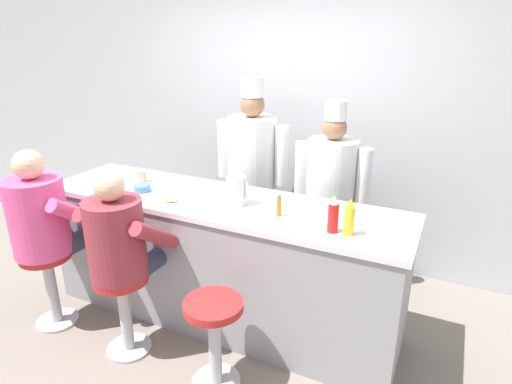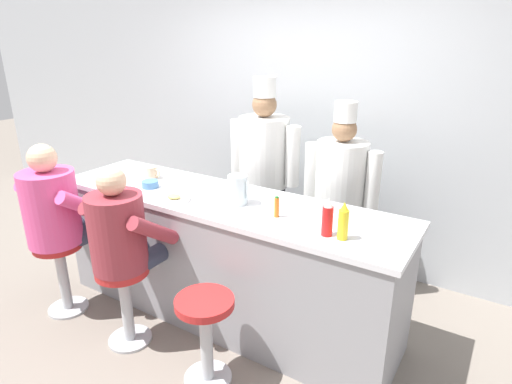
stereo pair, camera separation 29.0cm
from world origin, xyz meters
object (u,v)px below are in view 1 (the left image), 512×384
hot_sauce_bottle_orange (279,206)px  diner_seated_pink (43,221)px  cereal_bowl (142,188)px  empty_stool_round (214,330)px  mustard_bottle_yellow (349,218)px  cook_in_whites_far (331,190)px  breakfast_plate (171,202)px  cook_in_whites_near (252,168)px  water_pitcher_clear (236,190)px  diner_seated_maroon (120,245)px  ketchup_bottle_red (333,215)px  coffee_mug_tan (142,176)px

hot_sauce_bottle_orange → diner_seated_pink: 1.73m
cereal_bowl → empty_stool_round: cereal_bowl is taller
mustard_bottle_yellow → empty_stool_round: mustard_bottle_yellow is taller
empty_stool_round → cook_in_whites_far: bearing=79.2°
breakfast_plate → diner_seated_pink: bearing=-155.9°
cook_in_whites_near → cook_in_whites_far: (0.75, -0.03, -0.08)m
mustard_bottle_yellow → diner_seated_pink: diner_seated_pink is taller
mustard_bottle_yellow → water_pitcher_clear: mustard_bottle_yellow is taller
hot_sauce_bottle_orange → cereal_bowl: size_ratio=1.10×
mustard_bottle_yellow → diner_seated_maroon: (-1.39, -0.44, -0.28)m
diner_seated_maroon → cook_in_whites_near: 1.48m
mustard_bottle_yellow → empty_stool_round: size_ratio=0.38×
cook_in_whites_far → breakfast_plate: bearing=-130.0°
water_pitcher_clear → diner_seated_pink: size_ratio=0.15×
diner_seated_maroon → empty_stool_round: diner_seated_maroon is taller
water_pitcher_clear → diner_seated_maroon: size_ratio=0.16×
water_pitcher_clear → cook_in_whites_far: 0.97m
mustard_bottle_yellow → cook_in_whites_near: bearing=138.4°
hot_sauce_bottle_orange → diner_seated_maroon: diner_seated_maroon is taller
cereal_bowl → diner_seated_maroon: 0.59m
ketchup_bottle_red → mustard_bottle_yellow: size_ratio=1.02×
water_pitcher_clear → empty_stool_round: bearing=-75.2°
diner_seated_pink → breakfast_plate: bearing=24.1°
mustard_bottle_yellow → breakfast_plate: size_ratio=1.00×
cereal_bowl → coffee_mug_tan: size_ratio=0.93×
mustard_bottle_yellow → breakfast_plate: bearing=-177.6°
water_pitcher_clear → mustard_bottle_yellow: bearing=-9.5°
breakfast_plate → coffee_mug_tan: coffee_mug_tan is taller
hot_sauce_bottle_orange → water_pitcher_clear: (-0.35, 0.06, 0.04)m
ketchup_bottle_red → hot_sauce_bottle_orange: ketchup_bottle_red is taller
mustard_bottle_yellow → cook_in_whites_near: cook_in_whites_near is taller
diner_seated_maroon → empty_stool_round: size_ratio=2.18×
diner_seated_maroon → cook_in_whites_far: cook_in_whites_far is taller
ketchup_bottle_red → breakfast_plate: 1.17m
cereal_bowl → diner_seated_pink: (-0.50, -0.50, -0.18)m
coffee_mug_tan → cook_in_whites_near: cook_in_whites_near is taller
cook_in_whites_far → coffee_mug_tan: bearing=-152.1°
diner_seated_maroon → cook_in_whites_near: size_ratio=0.75×
cereal_bowl → coffee_mug_tan: (-0.16, 0.18, 0.02)m
empty_stool_round → mustard_bottle_yellow: bearing=35.2°
empty_stool_round → cook_in_whites_near: cook_in_whites_near is taller
diner_seated_maroon → empty_stool_round: 0.83m
water_pitcher_clear → diner_seated_maroon: diner_seated_maroon is taller
water_pitcher_clear → cook_in_whites_near: (-0.31, 0.87, -0.12)m
cook_in_whites_near → cook_in_whites_far: 0.75m
water_pitcher_clear → diner_seated_pink: 1.43m
ketchup_bottle_red → diner_seated_maroon: bearing=-161.2°
ketchup_bottle_red → diner_seated_maroon: 1.40m
coffee_mug_tan → cook_in_whites_near: 0.99m
coffee_mug_tan → empty_stool_round: (1.10, -0.72, -0.63)m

